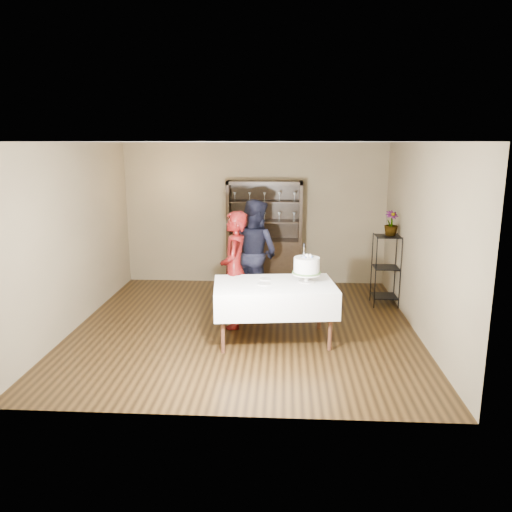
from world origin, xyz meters
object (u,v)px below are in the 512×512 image
(woman, at_px, (234,270))
(potted_plant, at_px, (391,223))
(china_hutch, at_px, (264,252))
(cake_table, at_px, (274,297))
(man, at_px, (254,253))
(cake, at_px, (307,267))
(plant_etagere, at_px, (386,267))

(woman, height_order, potted_plant, woman)
(china_hutch, xyz_separation_m, woman, (-0.35, -2.21, 0.20))
(woman, bearing_deg, cake_table, 48.50)
(man, xyz_separation_m, potted_plant, (2.25, 0.17, 0.50))
(china_hutch, height_order, man, china_hutch)
(cake_table, distance_m, cake, 0.61)
(cake_table, relative_size, man, 0.97)
(cake, bearing_deg, potted_plant, 47.93)
(cake, bearing_deg, man, 119.36)
(plant_etagere, xyz_separation_m, man, (-2.20, -0.14, 0.25))
(woman, relative_size, potted_plant, 4.23)
(man, height_order, potted_plant, man)
(cake, relative_size, potted_plant, 1.33)
(plant_etagere, relative_size, man, 0.67)
(china_hutch, relative_size, woman, 1.15)
(cake_table, relative_size, cake, 3.19)
(cake_table, bearing_deg, plant_etagere, 42.42)
(man, relative_size, potted_plant, 4.38)
(woman, bearing_deg, cake, 67.49)
(plant_etagere, relative_size, woman, 0.69)
(plant_etagere, distance_m, man, 2.22)
(man, xyz_separation_m, cake, (0.81, -1.43, 0.14))
(cake_table, xyz_separation_m, cake, (0.44, 0.10, 0.41))
(plant_etagere, height_order, woman, woman)
(man, bearing_deg, woman, 112.35)
(cake_table, distance_m, man, 1.60)
(plant_etagere, relative_size, cake_table, 0.69)
(china_hutch, xyz_separation_m, plant_etagere, (2.08, -1.05, -0.01))
(man, bearing_deg, china_hutch, -60.61)
(plant_etagere, distance_m, cake_table, 2.48)
(plant_etagere, bearing_deg, potted_plant, 28.31)
(china_hutch, distance_m, potted_plant, 2.47)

